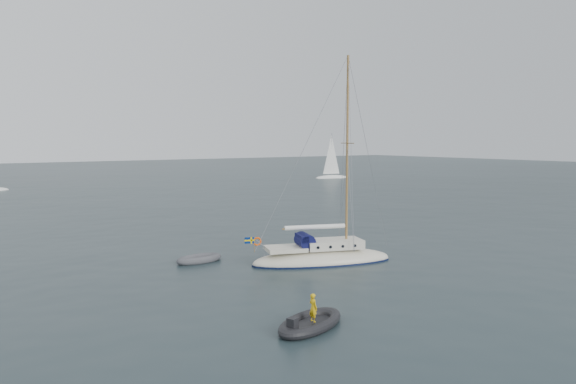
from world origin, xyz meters
TOP-DOWN VIEW (x-y plane):
  - ground at (0.00, 0.00)m, footprint 300.00×300.00m
  - sailboat at (-0.20, -2.04)m, footprint 8.51×2.55m
  - dinghy at (-5.81, 2.14)m, footprint 2.85×1.29m
  - rib at (-7.38, -10.34)m, footprint 3.55×1.61m
  - distant_yacht_b at (43.48, 50.33)m, footprint 6.37×3.40m

SIDE VIEW (x-z plane):
  - ground at x=0.00m, z-range 0.00..0.00m
  - dinghy at x=-5.81m, z-range -0.03..0.38m
  - rib at x=-7.38m, z-range -0.43..0.84m
  - sailboat at x=-0.20m, z-range -5.14..6.98m
  - distant_yacht_b at x=43.48m, z-range -0.61..7.83m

